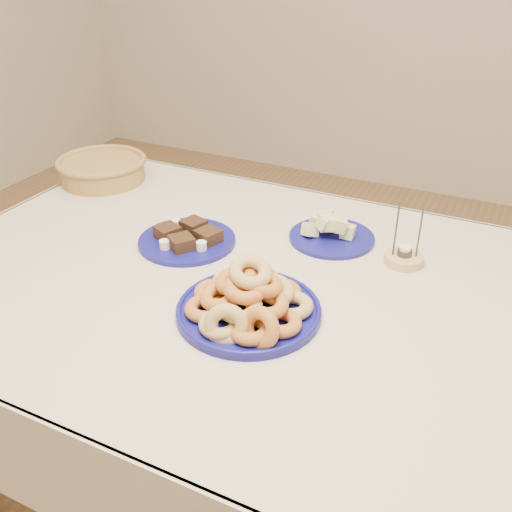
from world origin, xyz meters
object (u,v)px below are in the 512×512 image
object	(u,v)px
dining_table	(265,320)
donut_platter	(248,302)
brownie_plate	(187,239)
wicker_basket	(102,168)
melon_plate	(330,232)
candle_holder	(404,258)

from	to	relation	value
dining_table	donut_platter	xyz separation A→B (m)	(0.02, -0.13, 0.14)
brownie_plate	wicker_basket	world-z (taller)	wicker_basket
brownie_plate	melon_plate	bearing A→B (deg)	29.98
donut_platter	candle_holder	distance (m)	0.44
melon_plate	brownie_plate	bearing A→B (deg)	-150.02
dining_table	donut_platter	size ratio (longest dim) A/B	4.72
melon_plate	candle_holder	world-z (taller)	candle_holder
wicker_basket	candle_holder	size ratio (longest dim) A/B	2.14
melon_plate	brownie_plate	size ratio (longest dim) A/B	0.93
donut_platter	melon_plate	distance (m)	0.41
melon_plate	wicker_basket	bearing A→B (deg)	175.88
melon_plate	brownie_plate	distance (m)	0.38
dining_table	melon_plate	world-z (taller)	melon_plate
melon_plate	candle_holder	distance (m)	0.21
donut_platter	melon_plate	world-z (taller)	donut_platter
candle_holder	donut_platter	bearing A→B (deg)	-123.57
donut_platter	wicker_basket	bearing A→B (deg)	148.68
donut_platter	wicker_basket	xyz separation A→B (m)	(-0.77, 0.47, 0.00)
melon_plate	wicker_basket	xyz separation A→B (m)	(-0.80, 0.06, 0.02)
donut_platter	melon_plate	size ratio (longest dim) A/B	1.21
donut_platter	wicker_basket	world-z (taller)	donut_platter
wicker_basket	candle_holder	world-z (taller)	candle_holder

